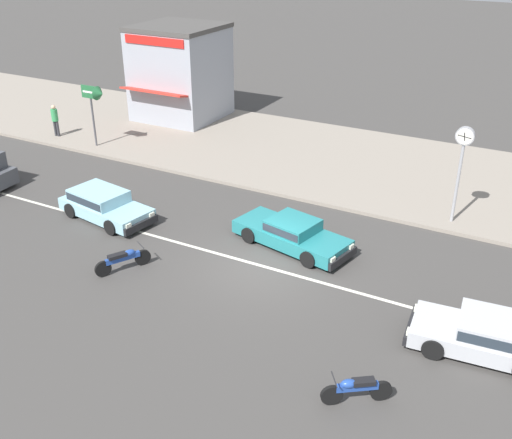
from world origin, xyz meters
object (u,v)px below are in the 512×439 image
hatchback_silver_0 (487,334)px  motorcycle_0 (356,389)px  motorcycle_1 (123,259)px  pedestrian_near_clock (55,118)px  street_clock (463,152)px  arrow_signboard (97,96)px  hatchback_pale_blue_1 (104,204)px  sedan_teal_4 (292,233)px  shopfront_mid_block (180,72)px

hatchback_silver_0 → motorcycle_0: size_ratio=2.59×
motorcycle_1 → pedestrian_near_clock: bearing=143.2°
street_clock → arrow_signboard: (-17.51, 0.05, -0.20)m
motorcycle_1 → motorcycle_0: bearing=-13.5°
hatchback_pale_blue_1 → motorcycle_1: size_ratio=2.36×
hatchback_silver_0 → street_clock: street_clock is taller
motorcycle_1 → arrow_signboard: arrow_signboard is taller
hatchback_silver_0 → hatchback_pale_blue_1: size_ratio=0.94×
motorcycle_0 → pedestrian_near_clock: size_ratio=0.90×
sedan_teal_4 → motorcycle_1: sedan_teal_4 is taller
hatchback_pale_blue_1 → pedestrian_near_clock: (-8.66, 6.15, 0.55)m
motorcycle_0 → arrow_signboard: (-17.52, 10.89, 2.37)m
street_clock → shopfront_mid_block: shopfront_mid_block is taller
motorcycle_1 → shopfront_mid_block: size_ratio=0.33×
hatchback_silver_0 → street_clock: size_ratio=1.04×
sedan_teal_4 → motorcycle_0: size_ratio=3.07×
hatchback_pale_blue_1 → shopfront_mid_block: shopfront_mid_block is taller
street_clock → shopfront_mid_block: size_ratio=0.72×
sedan_teal_4 → pedestrian_near_clock: 16.90m
motorcycle_0 → pedestrian_near_clock: (-20.91, 11.10, 0.72)m
pedestrian_near_clock → shopfront_mid_block: (3.90, 6.17, 1.62)m
hatchback_pale_blue_1 → pedestrian_near_clock: 10.64m
sedan_teal_4 → shopfront_mid_block: (-12.31, 10.93, 2.23)m
sedan_teal_4 → motorcycle_1: 5.98m
hatchback_silver_0 → motorcycle_1: size_ratio=2.22×
sedan_teal_4 → motorcycle_1: size_ratio=2.63×
pedestrian_near_clock → hatchback_silver_0: bearing=-18.1°
shopfront_mid_block → motorcycle_0: bearing=-45.4°
hatchback_silver_0 → motorcycle_0: (-2.45, -3.48, -0.17)m
motorcycle_1 → street_clock: street_clock is taller
arrow_signboard → pedestrian_near_clock: 3.78m
pedestrian_near_clock → motorcycle_1: bearing=-36.8°
motorcycle_1 → shopfront_mid_block: (-8.03, 15.11, 2.34)m
hatchback_pale_blue_1 → street_clock: size_ratio=1.10×
hatchback_silver_0 → hatchback_pale_blue_1: bearing=174.3°
motorcycle_0 → hatchback_pale_blue_1: bearing=158.0°
hatchback_silver_0 → motorcycle_1: (-11.43, -1.32, -0.16)m
street_clock → arrow_signboard: 17.51m
hatchback_silver_0 → motorcycle_0: hatchback_silver_0 is taller
motorcycle_1 → shopfront_mid_block: bearing=118.0°
hatchback_silver_0 → arrow_signboard: bearing=159.6°
hatchback_pale_blue_1 → motorcycle_1: bearing=-40.5°
motorcycle_1 → street_clock: (8.97, 8.68, 2.57)m
hatchback_pale_blue_1 → motorcycle_1: hatchback_pale_blue_1 is taller
arrow_signboard → shopfront_mid_block: bearing=85.5°
sedan_teal_4 → arrow_signboard: size_ratio=1.48×
shopfront_mid_block → street_clock: bearing=-20.7°
sedan_teal_4 → shopfront_mid_block: bearing=138.4°
hatchback_silver_0 → street_clock: (-2.46, 7.36, 2.40)m
motorcycle_0 → shopfront_mid_block: shopfront_mid_block is taller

